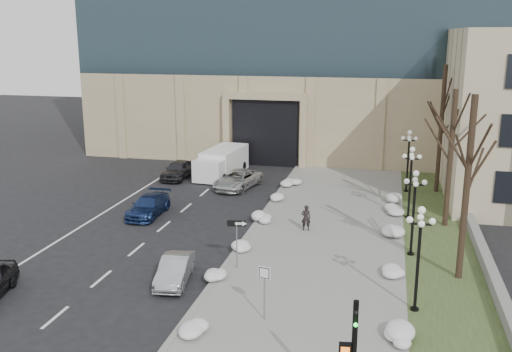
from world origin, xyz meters
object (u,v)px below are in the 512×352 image
Objects in this scene: car_c at (148,206)px; keep_sign at (264,282)px; car_d at (238,179)px; one_way_sign at (240,229)px; car_b at (175,270)px; pedestrian at (306,218)px; lamppost_c at (411,173)px; lamppost_a at (419,245)px; lamppost_b at (414,202)px; car_e at (178,170)px; box_truck at (222,163)px; lamppost_d at (409,153)px.

keep_sign is (10.51, -12.20, 1.15)m from car_c.
one_way_sign reaches higher than car_d.
car_b is 17.35m from car_d.
lamppost_c is (6.06, 4.00, 2.16)m from pedestrian.
lamppost_a is at bearing -27.34° from one_way_sign.
lamppost_b is (11.14, 5.99, 2.45)m from car_b.
one_way_sign is (9.77, -16.98, 1.43)m from car_e.
lamppost_b is at bearing 147.02° from pedestrian.
car_e is 3.71m from box_truck.
lamppost_a reaches higher than keep_sign.
car_e is 22.55m from lamppost_b.
car_d is 0.71× the size of box_truck.
one_way_sign is at bearing -57.94° from car_e.
lamppost_c is (18.22, -6.58, 2.32)m from car_e.
keep_sign is at bearing -74.80° from one_way_sign.
car_b is 0.76× the size of car_d.
car_c is 1.71× the size of one_way_sign.
lamppost_d is at bearing 90.00° from lamppost_b.
lamppost_a is (15.07, -21.52, 2.01)m from box_truck.
lamppost_c is at bearing -17.70° from car_e.
car_b is at bearing -131.74° from lamppost_c.
car_c is 0.64× the size of box_truck.
pedestrian reaches higher than car_e.
lamppost_d is at bearing 28.76° from car_c.
lamppost_a is 13.00m from lamppost_c.
car_e is at bearing 109.68° from one_way_sign.
one_way_sign is 1.08× the size of keep_sign.
lamppost_c is at bearing 9.33° from car_c.
box_truck is (3.15, 1.94, 0.31)m from car_e.
car_d is 3.16× the size of pedestrian.
car_b is 20.34m from car_e.
car_e is 0.93× the size of lamppost_a.
lamppost_c is at bearing 90.00° from lamppost_a.
lamppost_a is at bearing 33.86° from keep_sign.
one_way_sign is 13.43m from lamppost_c.
lamppost_a is (18.22, -19.58, 2.32)m from car_e.
car_b is 0.79× the size of lamppost_a.
lamppost_a is (16.63, -9.88, 2.42)m from car_c.
one_way_sign is (-2.40, -6.40, 1.27)m from pedestrian.
box_truck is 26.35m from lamppost_a.
pedestrian is 0.65× the size of keep_sign.
keep_sign is (2.34, -4.92, -0.38)m from one_way_sign.
lamppost_c reaches higher than keep_sign.
car_e reaches higher than car_b.
one_way_sign is (6.62, -18.91, 1.12)m from box_truck.
car_d reaches higher than car_b.
lamppost_c is at bearing 39.46° from car_b.
lamppost_d reaches higher than pedestrian.
one_way_sign is at bearing -65.37° from box_truck.
lamppost_b is at bearing -33.52° from car_e.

